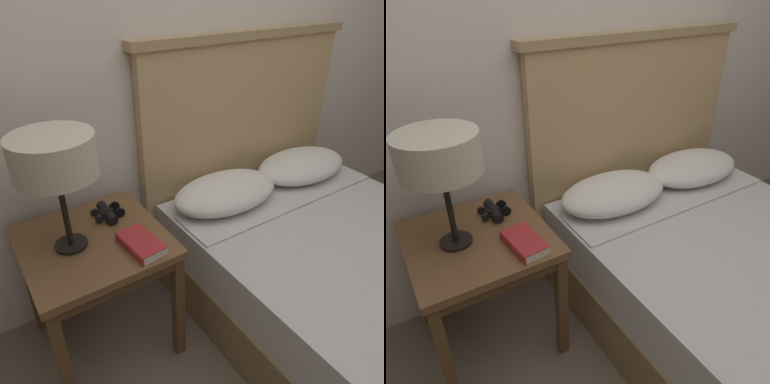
% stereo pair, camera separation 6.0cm
% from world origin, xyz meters
% --- Properties ---
extents(ground_plane, '(20.00, 20.00, 0.00)m').
position_xyz_m(ground_plane, '(0.00, 0.00, 0.00)').
color(ground_plane, '#6B5B4C').
rests_on(ground_plane, ground).
extents(wall_back, '(8.00, 0.06, 2.60)m').
position_xyz_m(wall_back, '(0.00, 1.00, 1.30)').
color(wall_back, silver).
rests_on(wall_back, ground_plane).
extents(nightstand, '(0.58, 0.58, 0.61)m').
position_xyz_m(nightstand, '(-0.62, 0.65, 0.53)').
color(nightstand, brown).
rests_on(nightstand, ground_plane).
extents(bed, '(1.37, 1.91, 1.32)m').
position_xyz_m(bed, '(0.41, 0.09, 0.30)').
color(bed, olive).
rests_on(bed, ground_plane).
extents(table_lamp, '(0.31, 0.31, 0.48)m').
position_xyz_m(table_lamp, '(-0.71, 0.65, 1.00)').
color(table_lamp, black).
rests_on(table_lamp, nightstand).
extents(book_on_nightstand, '(0.14, 0.22, 0.04)m').
position_xyz_m(book_on_nightstand, '(-0.48, 0.49, 0.63)').
color(book_on_nightstand, silver).
rests_on(book_on_nightstand, nightstand).
extents(binoculars_pair, '(0.14, 0.16, 0.05)m').
position_xyz_m(binoculars_pair, '(-0.50, 0.77, 0.63)').
color(binoculars_pair, black).
rests_on(binoculars_pair, nightstand).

